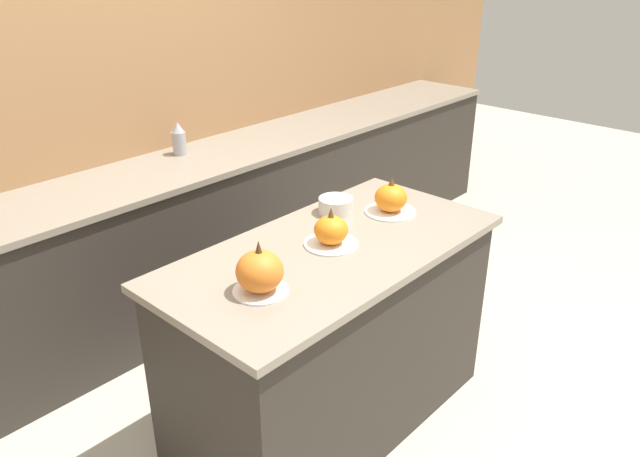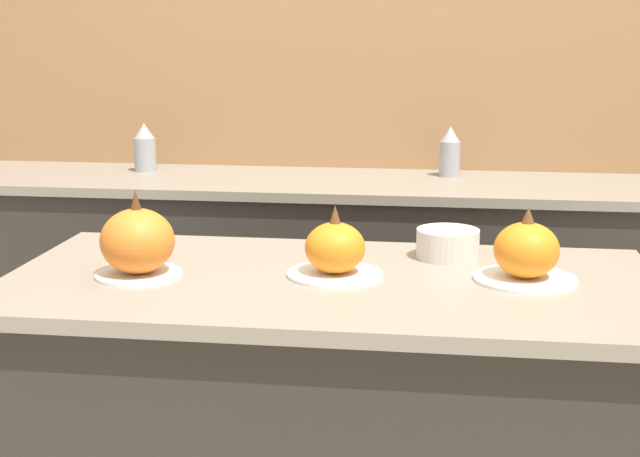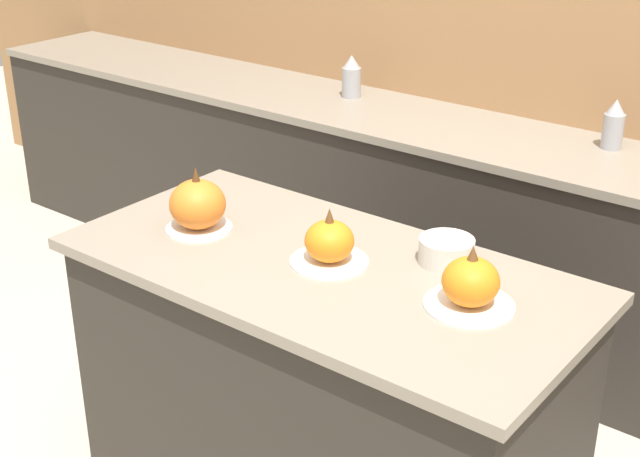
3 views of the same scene
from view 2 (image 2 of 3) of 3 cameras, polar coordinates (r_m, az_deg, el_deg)
The scene contains 9 objects.
wall_back at distance 3.64m, azimuth 3.92°, elevation 8.94°, with size 8.00×0.06×2.50m.
kitchen_island at distance 2.26m, azimuth 0.63°, elevation -14.37°, with size 1.53×0.75×0.92m.
back_counter at distance 3.46m, azimuth 3.34°, elevation -4.50°, with size 6.00×0.60×0.93m.
pumpkin_cake_left at distance 2.13m, azimuth -11.60°, elevation -0.92°, with size 0.21×0.21×0.21m.
pumpkin_cake_center at distance 2.09m, azimuth 0.96°, elevation -1.46°, with size 0.23×0.23×0.17m.
pumpkin_cake_right at distance 2.11m, azimuth 13.06°, elevation -1.57°, with size 0.24×0.24×0.17m.
bottle_tall at distance 3.47m, azimuth 8.31°, elevation 4.84°, with size 0.08×0.08×0.19m.
bottle_short at distance 3.63m, azimuth -11.15°, elevation 5.06°, with size 0.09×0.09×0.19m.
mixing_bowl at distance 2.28m, azimuth 8.17°, elevation -0.97°, with size 0.16×0.16×0.07m.
Camera 2 is at (0.25, -1.99, 1.49)m, focal length 50.00 mm.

